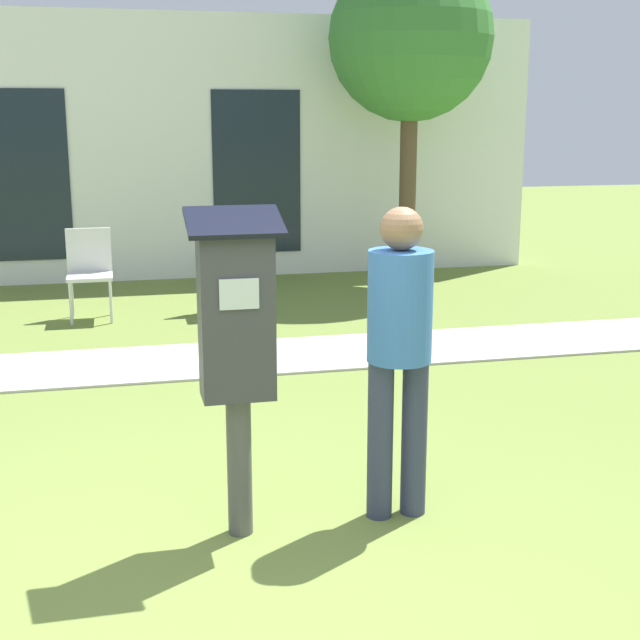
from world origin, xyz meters
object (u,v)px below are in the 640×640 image
object	(u,v)px
person_standing	(399,339)
parking_meter	(237,332)
outdoor_chair_middle	(225,262)
outdoor_chair_left	(89,266)

from	to	relation	value
person_standing	parking_meter	bearing A→B (deg)	-150.26
person_standing	outdoor_chair_middle	bearing A→B (deg)	120.86
outdoor_chair_left	outdoor_chair_middle	bearing A→B (deg)	13.87
outdoor_chair_left	outdoor_chair_middle	size ratio (longest dim) A/B	1.00
outdoor_chair_left	outdoor_chair_middle	distance (m)	1.35
parking_meter	outdoor_chair_middle	world-z (taller)	parking_meter
parking_meter	outdoor_chair_middle	xyz separation A→B (m)	(0.57, 4.97, -0.49)
parking_meter	person_standing	world-z (taller)	parking_meter
parking_meter	person_standing	distance (m)	0.81
parking_meter	outdoor_chair_left	distance (m)	5.12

